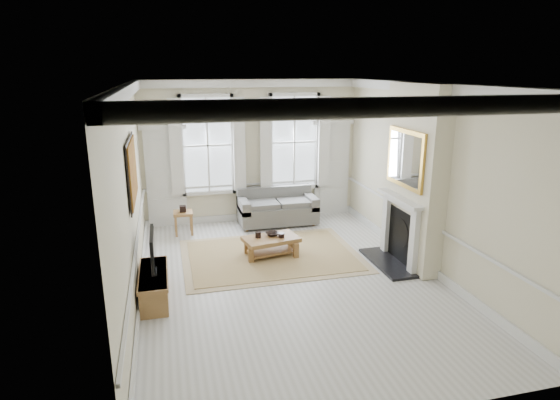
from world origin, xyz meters
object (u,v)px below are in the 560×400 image
object	(u,v)px
coffee_table	(271,241)
tv_stand	(154,286)
side_table	(183,216)
sofa	(277,209)

from	to	relation	value
coffee_table	tv_stand	bearing A→B (deg)	-160.76
side_table	tv_stand	distance (m)	3.15
tv_stand	sofa	bearing A→B (deg)	49.17
sofa	side_table	world-z (taller)	sofa
sofa	tv_stand	world-z (taller)	sofa
sofa	tv_stand	bearing A→B (deg)	-130.83
coffee_table	tv_stand	distance (m)	2.60
sofa	side_table	bearing A→B (deg)	-174.66
sofa	coffee_table	xyz separation A→B (m)	(-0.60, -1.99, -0.04)
sofa	coffee_table	size ratio (longest dim) A/B	1.58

